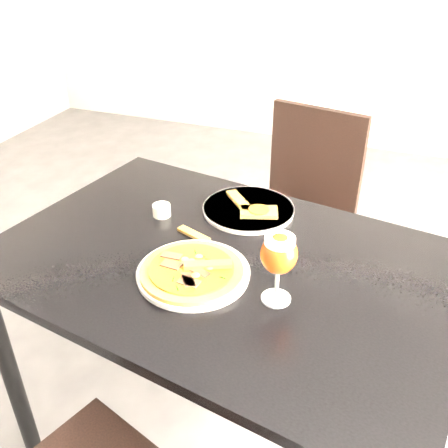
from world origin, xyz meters
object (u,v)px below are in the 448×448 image
at_px(dining_table, 222,285).
at_px(beer_glass, 279,255).
at_px(chair_far, 299,212).
at_px(pizza, 192,270).

bearing_deg(dining_table, beer_glass, -22.41).
xyz_separation_m(chair_far, pizza, (-0.09, -0.86, 0.28)).
bearing_deg(chair_far, beer_glass, -69.42).
bearing_deg(pizza, dining_table, 68.98).
bearing_deg(pizza, beer_glass, -1.94).
xyz_separation_m(dining_table, chair_far, (0.05, 0.76, -0.17)).
distance_m(dining_table, chair_far, 0.78).
relative_size(chair_far, pizza, 3.51).
distance_m(chair_far, pizza, 0.91).
relative_size(dining_table, chair_far, 1.49).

